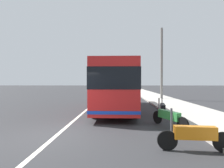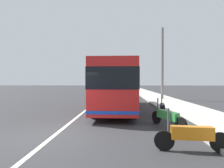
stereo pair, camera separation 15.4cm
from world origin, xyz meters
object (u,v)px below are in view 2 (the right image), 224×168
at_px(car_side_street, 104,87).
at_px(utility_pole, 162,64).
at_px(coach_bus, 115,85).
at_px(motorcycle_far_end, 162,108).
at_px(motorcycle_mid_row, 192,136).
at_px(car_oncoming, 121,92).
at_px(car_behind_bus, 98,89).
at_px(motorcycle_by_tree, 167,117).
at_px(car_far_distant, 105,87).

distance_m(car_side_street, utility_pole, 28.26).
relative_size(coach_bus, motorcycle_far_end, 4.70).
bearing_deg(utility_pole, coach_bus, 146.10).
distance_m(motorcycle_mid_row, utility_pole, 16.45).
bearing_deg(motorcycle_mid_row, coach_bus, -69.06).
xyz_separation_m(coach_bus, car_oncoming, (12.07, -0.46, -1.14)).
bearing_deg(utility_pole, car_oncoming, 47.74).
bearing_deg(car_oncoming, utility_pole, -132.69).
distance_m(coach_bus, car_side_street, 34.51).
bearing_deg(motorcycle_mid_row, car_oncoming, -80.27).
height_order(coach_bus, car_behind_bus, coach_bus).
xyz_separation_m(motorcycle_mid_row, car_side_street, (42.31, 6.36, 0.23)).
xyz_separation_m(motorcycle_by_tree, car_far_distant, (44.23, 6.74, 0.23)).
distance_m(motorcycle_by_tree, car_side_street, 40.06).
relative_size(motorcycle_by_tree, car_far_distant, 0.53).
bearing_deg(car_far_distant, car_behind_bus, -1.75).
bearing_deg(car_behind_bus, car_side_street, 175.02).
bearing_deg(coach_bus, car_behind_bus, 10.13).
xyz_separation_m(car_far_distant, utility_pole, (-31.19, -9.50, 3.45)).
distance_m(car_far_distant, car_behind_bus, 16.04).
distance_m(car_behind_bus, car_side_street, 11.36).
relative_size(car_far_distant, utility_pole, 0.48).
relative_size(coach_bus, car_side_street, 2.16).
height_order(motorcycle_by_tree, car_behind_bus, car_behind_bus).
relative_size(motorcycle_far_end, utility_pole, 0.26).
height_order(motorcycle_mid_row, utility_pole, utility_pole).
height_order(car_oncoming, car_behind_bus, car_oncoming).
relative_size(car_oncoming, car_far_distant, 1.07).
xyz_separation_m(motorcycle_far_end, car_oncoming, (14.36, 2.45, 0.24)).
relative_size(car_behind_bus, utility_pole, 0.54).
height_order(motorcycle_far_end, car_side_street, car_side_street).
bearing_deg(motorcycle_by_tree, motorcycle_far_end, -32.59).
height_order(motorcycle_by_tree, motorcycle_far_end, motorcycle_by_tree).
height_order(motorcycle_mid_row, motorcycle_far_end, motorcycle_mid_row).
xyz_separation_m(coach_bus, utility_pole, (7.75, -5.21, 2.32)).
distance_m(motorcycle_mid_row, car_side_street, 42.78).
height_order(motorcycle_far_end, car_oncoming, car_oncoming).
bearing_deg(motorcycle_far_end, car_side_street, 20.42).
xyz_separation_m(motorcycle_mid_row, motorcycle_by_tree, (2.75, -0.02, 0.01)).
relative_size(motorcycle_far_end, car_behind_bus, 0.48).
distance_m(motorcycle_mid_row, car_oncoming, 20.21).
bearing_deg(motorcycle_far_end, coach_bus, 61.55).
height_order(car_oncoming, utility_pole, utility_pole).
xyz_separation_m(motorcycle_by_tree, car_side_street, (39.55, 6.37, 0.22)).
height_order(car_far_distant, car_behind_bus, car_behind_bus).
xyz_separation_m(coach_bus, car_side_street, (34.27, 3.93, -1.14)).
bearing_deg(car_side_street, car_far_distant, -173.87).
xyz_separation_m(car_side_street, utility_pole, (-26.52, -9.14, 3.46)).
distance_m(coach_bus, car_behind_bus, 23.30).
distance_m(motorcycle_by_tree, car_behind_bus, 28.95).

